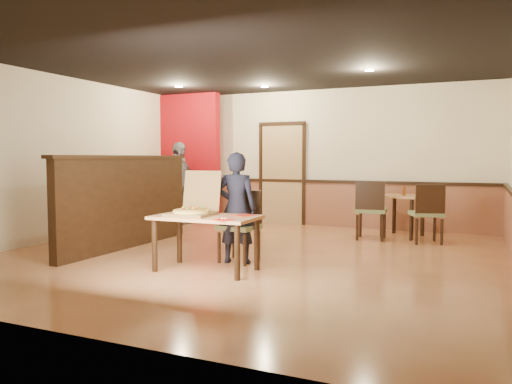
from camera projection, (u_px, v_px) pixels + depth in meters
floor at (248, 255)px, 7.20m from camera, size 7.00×7.00×0.00m
ceiling at (248, 59)px, 7.00m from camera, size 7.00×7.00×0.00m
wall_back at (319, 158)px, 10.29m from camera, size 7.00×0.00×7.00m
wall_left at (62, 158)px, 8.51m from camera, size 0.00×7.00×7.00m
wainscot_back at (318, 204)px, 10.33m from camera, size 7.00×0.04×0.90m
chair_rail_back at (318, 181)px, 10.28m from camera, size 7.00×0.06×0.06m
back_door at (282, 174)px, 10.60m from camera, size 0.90×0.06×2.10m
booth_partition at (126, 201)px, 7.77m from camera, size 0.20×3.10×1.44m
red_accent_panel at (186, 158)px, 11.01m from camera, size 1.60×0.20×2.78m
spot_a at (179, 86)px, 9.57m from camera, size 0.14×0.14×0.02m
spot_b at (265, 86)px, 9.61m from camera, size 0.14×0.14×0.02m
spot_c at (369, 70)px, 7.80m from camera, size 0.14×0.14×0.02m
main_table at (206, 224)px, 6.19m from camera, size 1.30×0.76×0.69m
diner_chair at (242, 223)px, 6.79m from camera, size 0.51×0.51×0.96m
side_chair_left at (371, 208)px, 8.51m from camera, size 0.54×0.54×1.02m
side_chair_right at (427, 211)px, 8.15m from camera, size 0.62×0.62×0.98m
side_table at (403, 205)px, 8.90m from camera, size 0.84×0.84×0.74m
diner at (236, 208)px, 6.64m from camera, size 0.61×0.47×1.48m
passerby at (178, 183)px, 10.53m from camera, size 0.47×1.04×1.74m
pizza_box at (193, 209)px, 6.25m from camera, size 0.56×0.64×0.55m
pizza at (191, 211)px, 6.20m from camera, size 0.51×0.51×0.03m
napkin_near at (223, 220)px, 5.77m from camera, size 0.25×0.25×0.01m
napkin_far at (244, 215)px, 6.22m from camera, size 0.31×0.31×0.01m
condiment at (404, 191)px, 8.79m from camera, size 0.06×0.06×0.15m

